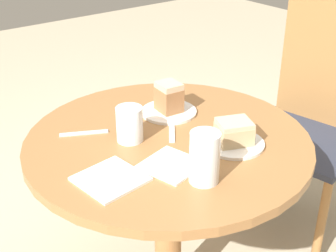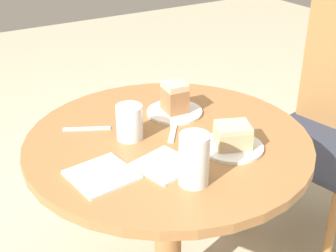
# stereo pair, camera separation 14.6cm
# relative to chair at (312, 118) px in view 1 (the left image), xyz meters

# --- Properties ---
(table) EXTENTS (0.91, 0.91, 0.70)m
(table) POSITION_rel_chair_xyz_m (0.01, -0.79, 0.02)
(table) COLOR #9E6B3D
(table) RESTS_ON ground_plane
(chair) EXTENTS (0.55, 0.50, 1.01)m
(chair) POSITION_rel_chair_xyz_m (0.00, 0.00, 0.00)
(chair) COLOR olive
(chair) RESTS_ON ground_plane
(plate_near) EXTENTS (0.19, 0.19, 0.01)m
(plate_near) POSITION_rel_chair_xyz_m (-0.12, -0.68, 0.18)
(plate_near) COLOR white
(plate_near) RESTS_ON table
(plate_far) EXTENTS (0.19, 0.19, 0.01)m
(plate_far) POSITION_rel_chair_xyz_m (0.18, -0.66, 0.18)
(plate_far) COLOR white
(plate_far) RESTS_ON table
(cake_slice_near) EXTENTS (0.09, 0.08, 0.10)m
(cake_slice_near) POSITION_rel_chair_xyz_m (-0.12, -0.68, 0.24)
(cake_slice_near) COLOR #9E6B42
(cake_slice_near) RESTS_ON plate_near
(cake_slice_far) EXTENTS (0.12, 0.13, 0.07)m
(cake_slice_far) POSITION_rel_chair_xyz_m (0.18, -0.66, 0.23)
(cake_slice_far) COLOR tan
(cake_slice_far) RESTS_ON plate_far
(glass_lemonade) EXTENTS (0.08, 0.08, 0.11)m
(glass_lemonade) POSITION_rel_chair_xyz_m (-0.04, -0.90, 0.23)
(glass_lemonade) COLOR beige
(glass_lemonade) RESTS_ON table
(glass_water) EXTENTS (0.08, 0.08, 0.15)m
(glass_water) POSITION_rel_chair_xyz_m (0.27, -0.87, 0.25)
(glass_water) COLOR silver
(glass_water) RESTS_ON table
(napkin_stack) EXTENTS (0.18, 0.18, 0.01)m
(napkin_stack) POSITION_rel_chair_xyz_m (0.11, -1.06, 0.18)
(napkin_stack) COLOR white
(napkin_stack) RESTS_ON table
(fork) EXTENTS (0.15, 0.13, 0.00)m
(fork) POSITION_rel_chair_xyz_m (-0.02, -0.75, 0.18)
(fork) COLOR silver
(fork) RESTS_ON table
(spoon) EXTENTS (0.09, 0.15, 0.00)m
(spoon) POSITION_rel_chair_xyz_m (-0.17, -0.99, 0.18)
(spoon) COLOR silver
(spoon) RESTS_ON table
(napkin_side) EXTENTS (0.18, 0.18, 0.01)m
(napkin_side) POSITION_rel_chair_xyz_m (0.15, -0.89, 0.18)
(napkin_side) COLOR white
(napkin_side) RESTS_ON table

